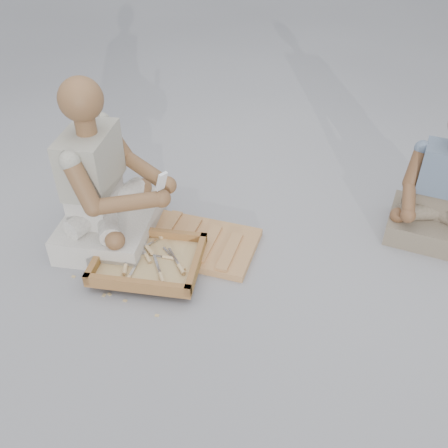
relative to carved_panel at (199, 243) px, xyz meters
The scene contains 27 objects.
ground 0.31m from the carved_panel, 41.00° to the right, with size 60.00×60.00×0.00m, color #99999E.
carved_panel is the anchor object (origin of this frame).
tool_tray 0.33m from the carved_panel, 112.49° to the right, with size 0.68×0.61×0.07m.
chisel_0 0.25m from the carved_panel, 104.14° to the right, with size 0.22×0.08×0.02m.
chisel_1 0.29m from the carved_panel, 77.76° to the right, with size 0.19×0.14×0.02m.
chisel_2 0.32m from the carved_panel, 117.32° to the right, with size 0.19×0.14×0.02m.
chisel_3 0.30m from the carved_panel, 126.33° to the right, with size 0.20×0.12×0.02m.
chisel_4 0.38m from the carved_panel, 88.18° to the right, with size 0.18×0.16×0.02m.
chisel_5 0.46m from the carved_panel, 113.73° to the right, with size 0.13×0.20×0.02m.
chisel_6 0.21m from the carved_panel, 147.10° to the right, with size 0.08×0.22×0.02m.
chisel_7 0.26m from the carved_panel, 82.18° to the right, with size 0.21×0.11×0.02m.
chisel_8 0.49m from the carved_panel, 104.84° to the right, with size 0.08×0.22×0.02m.
wood_chip_0 0.19m from the carved_panel, 131.48° to the right, with size 0.02×0.01×0.00m, color tan.
wood_chip_1 0.60m from the carved_panel, 118.35° to the right, with size 0.02×0.01×0.00m, color tan.
wood_chip_2 0.07m from the carved_panel, 44.52° to the left, with size 0.02×0.01×0.00m, color tan.
wood_chip_3 0.50m from the carved_panel, 120.75° to the right, with size 0.02×0.01×0.00m, color tan.
wood_chip_4 0.50m from the carved_panel, 146.96° to the right, with size 0.02×0.01×0.00m, color tan.
wood_chip_5 0.42m from the carved_panel, 143.25° to the right, with size 0.02×0.01×0.00m, color tan.
wood_chip_6 0.56m from the carved_panel, 99.61° to the right, with size 0.02×0.01×0.00m, color tan.
wood_chip_7 0.59m from the carved_panel, 108.93° to the right, with size 0.02×0.01×0.00m, color tan.
wood_chip_8 0.61m from the carved_panel, 110.13° to the right, with size 0.02×0.01×0.00m, color tan.
wood_chip_9 0.70m from the carved_panel, 128.86° to the right, with size 0.02×0.01×0.00m, color tan.
wood_chip_10 0.56m from the carved_panel, 79.08° to the right, with size 0.02×0.01×0.00m, color tan.
wood_chip_11 0.39m from the carved_panel, 150.29° to the right, with size 0.02×0.01×0.00m, color tan.
craftsman 0.60m from the carved_panel, 160.26° to the right, with size 0.73×0.75×0.96m.
companion 1.40m from the carved_panel, 34.61° to the left, with size 0.55×0.47×0.80m.
mobile_phone 0.47m from the carved_panel, 140.17° to the right, with size 0.07×0.06×0.12m.
Camera 1 is at (0.98, -1.61, 1.85)m, focal length 40.00 mm.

